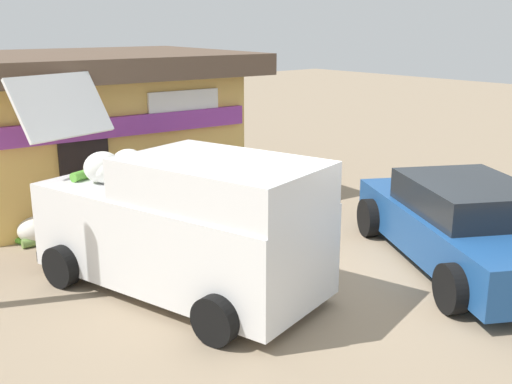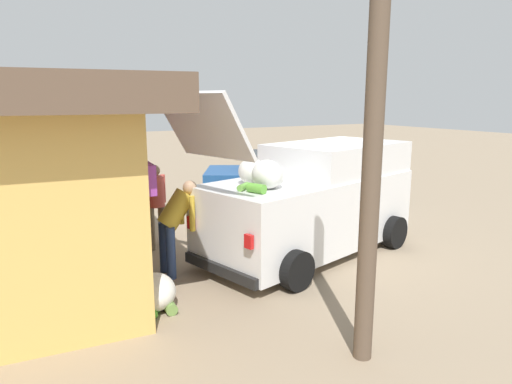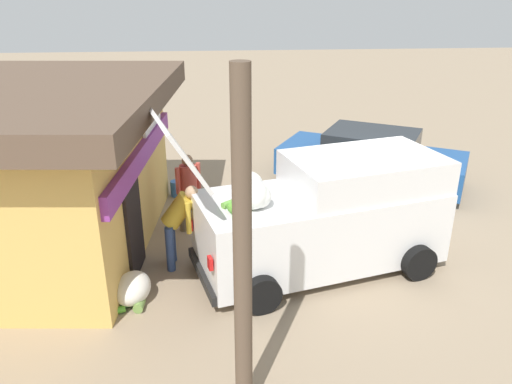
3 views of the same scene
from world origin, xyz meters
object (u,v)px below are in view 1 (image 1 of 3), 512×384
(delivery_van, at_px, (184,223))
(vendor_standing, at_px, (186,177))
(storefront_bar, at_px, (92,124))
(customer_bending, at_px, (112,190))
(unloaded_banana_pile, at_px, (38,230))
(parked_sedan, at_px, (466,225))
(paint_bucket, at_px, (247,194))

(delivery_van, xyz_separation_m, vendor_standing, (1.67, 2.43, -0.07))
(storefront_bar, xyz_separation_m, vendor_standing, (0.49, -2.75, -0.70))
(vendor_standing, distance_m, customer_bending, 1.46)
(storefront_bar, xyz_separation_m, customer_bending, (-0.96, -2.62, -0.71))
(delivery_van, height_order, unloaded_banana_pile, delivery_van)
(parked_sedan, xyz_separation_m, vendor_standing, (-2.21, 4.43, 0.28))
(parked_sedan, bearing_deg, vendor_standing, 116.50)
(storefront_bar, distance_m, unloaded_banana_pile, 3.12)
(unloaded_banana_pile, bearing_deg, paint_bucket, -5.89)
(vendor_standing, xyz_separation_m, paint_bucket, (1.76, 0.39, -0.74))
(delivery_van, xyz_separation_m, unloaded_banana_pile, (-0.85, 3.26, -0.77))
(delivery_van, bearing_deg, customer_bending, 85.17)
(paint_bucket, bearing_deg, delivery_van, -140.53)
(unloaded_banana_pile, bearing_deg, storefront_bar, 43.32)
(paint_bucket, bearing_deg, parked_sedan, -84.64)
(paint_bucket, bearing_deg, customer_bending, -175.34)
(parked_sedan, relative_size, vendor_standing, 3.01)
(customer_bending, bearing_deg, parked_sedan, -51.23)
(parked_sedan, height_order, unloaded_banana_pile, parked_sedan)
(delivery_van, relative_size, parked_sedan, 1.04)
(storefront_bar, relative_size, unloaded_banana_pile, 7.66)
(vendor_standing, relative_size, paint_bucket, 4.30)
(paint_bucket, bearing_deg, unloaded_banana_pile, 174.11)
(delivery_van, bearing_deg, paint_bucket, 39.47)
(delivery_van, distance_m, paint_bucket, 4.51)
(delivery_van, xyz_separation_m, paint_bucket, (3.43, 2.82, -0.81))
(vendor_standing, xyz_separation_m, unloaded_banana_pile, (-2.52, 0.83, -0.70))
(vendor_standing, height_order, customer_bending, vendor_standing)
(customer_bending, distance_m, unloaded_banana_pile, 1.45)
(delivery_van, distance_m, customer_bending, 2.57)
(unloaded_banana_pile, bearing_deg, parked_sedan, -48.04)
(vendor_standing, distance_m, unloaded_banana_pile, 2.75)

